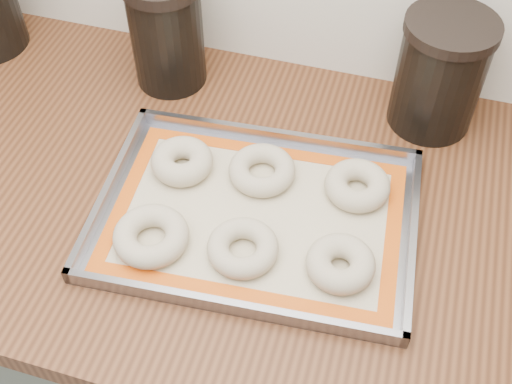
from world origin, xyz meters
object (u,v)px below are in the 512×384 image
(bagel_front_right, at_px, (341,264))
(bagel_back_right, at_px, (357,185))
(bagel_front_mid, at_px, (243,248))
(canister_right, at_px, (440,74))
(bagel_back_mid, at_px, (262,170))
(baking_tray, at_px, (256,215))
(bagel_back_left, at_px, (182,161))
(canister_mid, at_px, (167,31))
(bagel_front_left, at_px, (151,236))

(bagel_front_right, distance_m, bagel_back_right, 0.15)
(bagel_front_mid, xyz_separation_m, canister_right, (0.22, 0.36, 0.08))
(bagel_front_right, relative_size, bagel_back_mid, 0.93)
(bagel_front_right, bearing_deg, baking_tray, 156.78)
(bagel_back_left, xyz_separation_m, bagel_back_mid, (0.12, 0.02, -0.00))
(baking_tray, bearing_deg, canister_mid, 131.59)
(bagel_front_left, relative_size, canister_right, 0.56)
(bagel_front_left, height_order, bagel_front_mid, bagel_front_left)
(bagel_front_right, height_order, bagel_back_left, bagel_back_left)
(bagel_front_mid, distance_m, bagel_back_mid, 0.15)
(bagel_front_mid, relative_size, canister_right, 0.52)
(baking_tray, distance_m, bagel_front_right, 0.15)
(bagel_back_left, height_order, bagel_back_mid, bagel_back_left)
(bagel_back_mid, bearing_deg, baking_tray, -80.27)
(bagel_front_mid, xyz_separation_m, bagel_front_right, (0.13, 0.01, 0.00))
(bagel_front_mid, height_order, bagel_back_right, bagel_back_right)
(bagel_back_mid, height_order, bagel_back_right, bagel_back_right)
(bagel_back_mid, bearing_deg, canister_mid, 139.75)
(bagel_back_left, distance_m, canister_mid, 0.24)
(bagel_front_right, bearing_deg, canister_right, 76.79)
(bagel_front_left, relative_size, bagel_back_right, 1.09)
(bagel_back_left, bearing_deg, canister_right, 32.84)
(bagel_front_left, xyz_separation_m, bagel_front_mid, (0.13, 0.02, -0.00))
(bagel_front_left, distance_m, bagel_back_mid, 0.20)
(bagel_front_mid, xyz_separation_m, bagel_back_right, (0.13, 0.16, 0.00))
(bagel_back_left, xyz_separation_m, canister_mid, (-0.10, 0.21, 0.08))
(canister_mid, bearing_deg, bagel_back_left, -64.50)
(bagel_front_left, xyz_separation_m, canister_mid, (-0.11, 0.35, 0.08))
(bagel_back_mid, bearing_deg, bagel_front_mid, -84.24)
(bagel_front_right, relative_size, canister_mid, 0.48)
(bagel_front_left, distance_m, bagel_front_right, 0.27)
(bagel_front_left, height_order, canister_right, canister_right)
(baking_tray, distance_m, canister_mid, 0.37)
(baking_tray, height_order, canister_right, canister_right)
(bagel_front_right, bearing_deg, bagel_front_left, -173.67)
(baking_tray, height_order, bagel_back_left, bagel_back_left)
(bagel_back_mid, distance_m, canister_right, 0.32)
(bagel_front_left, bearing_deg, bagel_front_right, 6.33)
(bagel_front_right, height_order, bagel_back_mid, bagel_front_right)
(bagel_back_left, height_order, bagel_back_right, bagel_back_left)
(bagel_back_left, bearing_deg, baking_tray, -22.94)
(canister_right, bearing_deg, bagel_back_right, -113.08)
(bagel_front_left, bearing_deg, bagel_back_right, 33.88)
(canister_right, bearing_deg, baking_tray, -127.27)
(bagel_front_mid, relative_size, bagel_back_right, 1.02)
(bagel_front_right, bearing_deg, bagel_back_right, 91.60)
(bagel_back_left, bearing_deg, canister_mid, 115.50)
(baking_tray, bearing_deg, bagel_back_left, 157.06)
(canister_mid, height_order, canister_right, canister_mid)
(bagel_front_left, bearing_deg, canister_right, 47.30)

